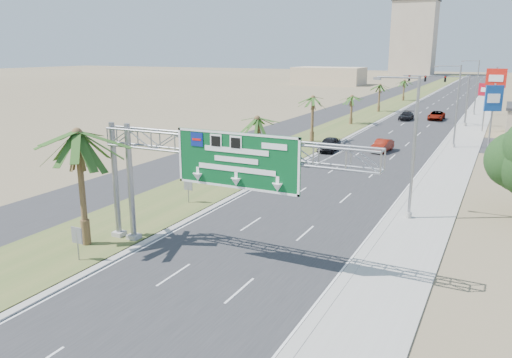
{
  "coord_description": "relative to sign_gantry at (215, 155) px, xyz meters",
  "views": [
    {
      "loc": [
        12.89,
        -12.89,
        11.58
      ],
      "look_at": [
        0.02,
        12.75,
        4.2
      ],
      "focal_mm": 35.0,
      "sensor_mm": 36.0,
      "label": 1
    }
  ],
  "objects": [
    {
      "name": "sidewalk_right",
      "position": [
        9.56,
        100.07,
        -6.01
      ],
      "size": [
        4.0,
        300.0,
        0.1
      ],
      "primitive_type": "cube",
      "color": "#9E9B93",
      "rests_on": "ground"
    },
    {
      "name": "median_signback_a",
      "position": [
        -6.74,
        -3.93,
        -4.61
      ],
      "size": [
        0.75,
        0.08,
        2.08
      ],
      "color": "gray",
      "rests_on": "ground"
    },
    {
      "name": "palm_row_d",
      "position": [
        -8.44,
        56.07,
        -1.64
      ],
      "size": [
        3.99,
        3.99,
        5.45
      ],
      "color": "brown",
      "rests_on": "ground"
    },
    {
      "name": "car_left_lane",
      "position": [
        -4.44,
        33.21,
        -5.23
      ],
      "size": [
        2.16,
        4.92,
        1.65
      ],
      "primitive_type": "imported",
      "rotation": [
        0.0,
        0.0,
        0.04
      ],
      "color": "black",
      "rests_on": "ground"
    },
    {
      "name": "streetlight_mid",
      "position": [
        8.36,
        42.07,
        -1.36
      ],
      "size": [
        3.27,
        0.44,
        10.0
      ],
      "color": "gray",
      "rests_on": "ground"
    },
    {
      "name": "palm_row_b",
      "position": [
        -8.44,
        22.07,
        -1.16
      ],
      "size": [
        3.99,
        3.99,
        5.95
      ],
      "color": "brown",
      "rests_on": "ground"
    },
    {
      "name": "car_far",
      "position": [
        -1.42,
        65.63,
        -5.35
      ],
      "size": [
        2.07,
        4.92,
        1.42
      ],
      "primitive_type": "imported",
      "rotation": [
        0.0,
        0.0,
        -0.02
      ],
      "color": "black",
      "rests_on": "ground"
    },
    {
      "name": "palm_row_e",
      "position": [
        -8.44,
        75.07,
        -0.97
      ],
      "size": [
        3.99,
        3.99,
        6.15
      ],
      "color": "brown",
      "rests_on": "ground"
    },
    {
      "name": "sign_gantry",
      "position": [
        0.0,
        0.0,
        0.0
      ],
      "size": [
        16.75,
        1.24,
        7.5
      ],
      "color": "gray",
      "rests_on": "ground"
    },
    {
      "name": "palm_near",
      "position": [
        -8.14,
        -1.93,
        0.87
      ],
      "size": [
        5.7,
        5.7,
        8.35
      ],
      "color": "brown",
      "rests_on": "ground"
    },
    {
      "name": "palm_row_c",
      "position": [
        -8.44,
        38.07,
        -0.39
      ],
      "size": [
        3.99,
        3.99,
        6.75
      ],
      "color": "brown",
      "rests_on": "ground"
    },
    {
      "name": "median_grass",
      "position": [
        -8.94,
        100.07,
        -6.0
      ],
      "size": [
        7.0,
        300.0,
        0.12
      ],
      "primitive_type": "cube",
      "color": "#475D29",
      "rests_on": "ground"
    },
    {
      "name": "pole_sign_red_far",
      "position": [
        11.03,
        57.36,
        -0.39
      ],
      "size": [
        2.21,
        0.83,
        7.25
      ],
      "color": "gray",
      "rests_on": "ground"
    },
    {
      "name": "car_mid_lane",
      "position": [
        1.27,
        35.72,
        -5.33
      ],
      "size": [
        1.98,
        4.54,
        1.45
      ],
      "primitive_type": "imported",
      "rotation": [
        0.0,
        0.0,
        -0.1
      ],
      "color": "#651309",
      "rests_on": "ground"
    },
    {
      "name": "building_distant_left",
      "position": [
        -43.94,
        150.07,
        -3.06
      ],
      "size": [
        24.0,
        14.0,
        6.0
      ],
      "primitive_type": "cube",
      "color": "#CEB18B",
      "rests_on": "ground"
    },
    {
      "name": "pole_sign_blue",
      "position": [
        12.45,
        42.04,
        -0.15
      ],
      "size": [
        1.96,
        1.04,
        7.94
      ],
      "color": "gray",
      "rests_on": "ground"
    },
    {
      "name": "palm_row_f",
      "position": [
        -8.44,
        100.07,
        -1.35
      ],
      "size": [
        3.99,
        3.99,
        5.75
      ],
      "color": "brown",
      "rests_on": "ground"
    },
    {
      "name": "tower_distant",
      "position": [
        -30.94,
        240.07,
        11.44
      ],
      "size": [
        20.0,
        16.0,
        35.0
      ],
      "primitive_type": "cube",
      "color": "tan",
      "rests_on": "ground"
    },
    {
      "name": "streetlight_near",
      "position": [
        8.36,
        12.07,
        -1.36
      ],
      "size": [
        3.27,
        0.44,
        10.0
      ],
      "color": "gray",
      "rests_on": "ground"
    },
    {
      "name": "pole_sign_red_near",
      "position": [
        12.31,
        48.12,
        1.58
      ],
      "size": [
        2.4,
        0.37,
        9.64
      ],
      "color": "gray",
      "rests_on": "ground"
    },
    {
      "name": "road",
      "position": [
        1.06,
        100.07,
        -6.05
      ],
      "size": [
        12.0,
        300.0,
        0.02
      ],
      "primitive_type": "cube",
      "color": "#28282B",
      "rests_on": "ground"
    },
    {
      "name": "car_right_lane",
      "position": [
        3.2,
        68.12,
        -5.32
      ],
      "size": [
        2.51,
        5.36,
        1.48
      ],
      "primitive_type": "imported",
      "rotation": [
        0.0,
        0.0,
        0.01
      ],
      "color": "gray",
      "rests_on": "ground"
    },
    {
      "name": "ground",
      "position": [
        1.06,
        -9.93,
        -6.06
      ],
      "size": [
        600.0,
        600.0,
        0.0
      ],
      "primitive_type": "plane",
      "color": "#8C7A59",
      "rests_on": "ground"
    },
    {
      "name": "streetlight_far",
      "position": [
        8.36,
        78.07,
        -1.36
      ],
      "size": [
        3.27,
        0.44,
        10.0
      ],
      "color": "gray",
      "rests_on": "ground"
    },
    {
      "name": "signal_mast",
      "position": [
        6.23,
        62.05,
        -1.21
      ],
      "size": [
        10.28,
        0.71,
        8.0
      ],
      "color": "gray",
      "rests_on": "ground"
    },
    {
      "name": "opposing_road",
      "position": [
        -15.94,
        100.07,
        -6.05
      ],
      "size": [
        8.0,
        300.0,
        0.02
      ],
      "primitive_type": "cube",
      "color": "#28282B",
      "rests_on": "ground"
    },
    {
      "name": "median_signback_b",
      "position": [
        -7.44,
        8.07,
        -4.61
      ],
      "size": [
        0.75,
        0.08,
        2.08
      ],
      "color": "gray",
      "rests_on": "ground"
    }
  ]
}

